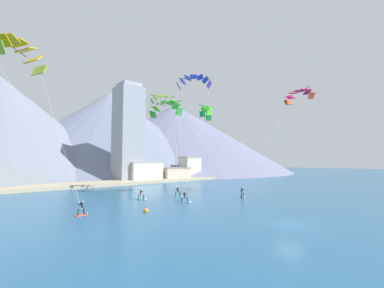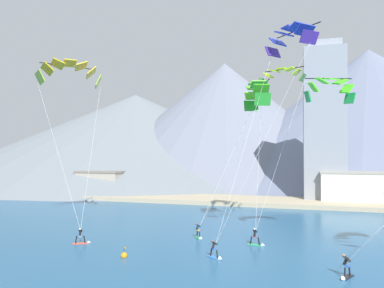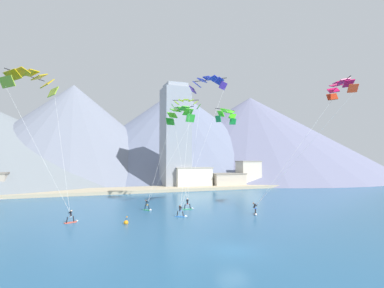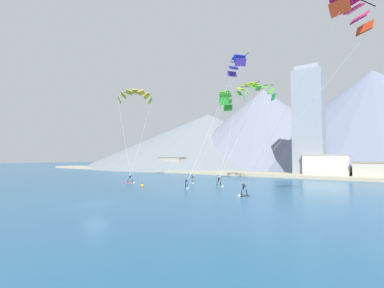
% 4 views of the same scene
% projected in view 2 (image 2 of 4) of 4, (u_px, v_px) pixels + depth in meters
% --- Properties ---
extents(kitesurfer_near_lead, '(1.79, 0.78, 1.77)m').
position_uv_depth(kitesurfer_near_lead, '(257.00, 240.00, 36.12)').
color(kitesurfer_near_lead, '#33B266').
rests_on(kitesurfer_near_lead, ground).
extents(kitesurfer_near_trail, '(1.21, 1.71, 1.74)m').
position_uv_depth(kitesurfer_near_trail, '(345.00, 271.00, 27.00)').
color(kitesurfer_near_trail, black).
rests_on(kitesurfer_near_trail, ground).
extents(kitesurfer_mid_center, '(1.28, 1.68, 1.68)m').
position_uv_depth(kitesurfer_mid_center, '(199.00, 234.00, 38.92)').
color(kitesurfer_mid_center, '#33B266').
rests_on(kitesurfer_mid_center, ground).
extents(kitesurfer_far_left, '(1.63, 1.37, 1.63)m').
position_uv_depth(kitesurfer_far_left, '(216.00, 253.00, 31.84)').
color(kitesurfer_far_left, '#337FDB').
rests_on(kitesurfer_far_left, ground).
extents(kitesurfer_far_right, '(1.75, 1.06, 1.66)m').
position_uv_depth(kitesurfer_far_right, '(83.00, 239.00, 36.81)').
color(kitesurfer_far_right, '#E54C33').
rests_on(kitesurfer_far_right, ground).
extents(parafoil_kite_near_lead, '(5.42, 8.70, 17.34)m').
position_uv_depth(parafoil_kite_near_lead, '(282.00, 75.00, 42.88)').
color(parafoil_kite_near_lead, '#418E2E').
extents(parafoil_kite_mid_center, '(7.46, 6.33, 15.05)m').
position_uv_depth(parafoil_kite_mid_center, '(256.00, 93.00, 39.60)').
color(parafoil_kite_mid_center, green).
extents(parafoil_kite_far_left, '(8.88, 7.76, 19.69)m').
position_uv_depth(parafoil_kite_far_left, '(290.00, 37.00, 35.39)').
color(parafoil_kite_far_left, '#462897').
extents(parafoil_kite_far_right, '(8.93, 9.75, 18.65)m').
position_uv_depth(parafoil_kite_far_right, '(70.00, 71.00, 44.65)').
color(parafoil_kite_far_right, '#8BAF2C').
extents(parafoil_kite_distant_high_outer, '(4.74, 3.41, 2.41)m').
position_uv_depth(parafoil_kite_distant_high_outer, '(330.00, 87.00, 34.69)').
color(parafoil_kite_distant_high_outer, '#1B9345').
extents(race_marker_buoy, '(0.56, 0.56, 1.02)m').
position_uv_depth(race_marker_buoy, '(124.00, 256.00, 32.14)').
color(race_marker_buoy, orange).
rests_on(race_marker_buoy, ground).
extents(shoreline_strip, '(180.00, 10.00, 0.70)m').
position_uv_depth(shoreline_strip, '(252.00, 201.00, 64.56)').
color(shoreline_strip, tan).
rests_on(shoreline_strip, ground).
extents(shore_building_harbour_front, '(10.08, 4.33, 5.55)m').
position_uv_depth(shore_building_harbour_front, '(351.00, 188.00, 62.21)').
color(shore_building_harbour_front, silver).
rests_on(shore_building_harbour_front, ground).
extents(shore_building_quay_east, '(9.46, 5.84, 4.82)m').
position_uv_depth(shore_building_quay_east, '(102.00, 182.00, 77.02)').
color(shore_building_quay_east, '#A89E8E').
rests_on(shore_building_quay_east, ground).
extents(highrise_tower, '(7.00, 7.00, 28.14)m').
position_uv_depth(highrise_tower, '(324.00, 123.00, 66.21)').
color(highrise_tower, gray).
rests_on(highrise_tower, ground).
extents(mountain_peak_west_ridge, '(126.20, 126.20, 28.08)m').
position_uv_depth(mountain_peak_west_ridge, '(136.00, 135.00, 129.42)').
color(mountain_peak_west_ridge, slate).
rests_on(mountain_peak_west_ridge, ground).
extents(mountain_peak_central_summit, '(102.11, 102.11, 37.95)m').
position_uv_depth(mountain_peak_central_summit, '(369.00, 115.00, 107.05)').
color(mountain_peak_central_summit, slate).
rests_on(mountain_peak_central_summit, ground).
extents(mountain_peak_east_shoulder, '(88.53, 88.53, 36.29)m').
position_uv_depth(mountain_peak_east_shoulder, '(225.00, 121.00, 117.36)').
color(mountain_peak_east_shoulder, slate).
rests_on(mountain_peak_east_shoulder, ground).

